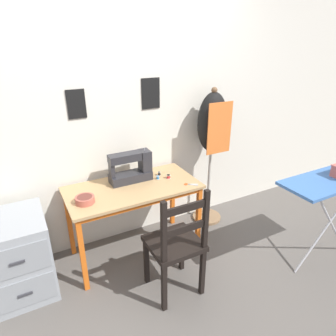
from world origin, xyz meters
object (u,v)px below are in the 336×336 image
thread_spool_near_machine (158,178)px  thread_spool_mid_table (159,174)px  filing_cabinet (19,256)px  fabric_bowl (85,200)px  dress_form (212,130)px  scissors (189,184)px  thread_spool_far_edge (168,177)px  sewing_machine (132,168)px  wooden_chair (176,245)px

thread_spool_near_machine → thread_spool_mid_table: size_ratio=0.89×
filing_cabinet → fabric_bowl: bearing=-7.3°
fabric_bowl → thread_spool_mid_table: bearing=13.2°
filing_cabinet → dress_form: (1.93, 0.16, 0.72)m
scissors → thread_spool_far_edge: 0.22m
sewing_machine → thread_spool_far_edge: (0.31, -0.12, -0.11)m
fabric_bowl → wooden_chair: (0.54, -0.52, -0.28)m
sewing_machine → wooden_chair: size_ratio=0.42×
scissors → dress_form: dress_form is taller
wooden_chair → filing_cabinet: wooden_chair is taller
thread_spool_mid_table → filing_cabinet: thread_spool_mid_table is taller
fabric_bowl → thread_spool_mid_table: 0.77m
thread_spool_far_edge → dress_form: 0.69m
dress_form → wooden_chair: bearing=-138.0°
dress_form → thread_spool_mid_table: bearing=-175.0°
thread_spool_near_machine → thread_spool_far_edge: 0.10m
sewing_machine → fabric_bowl: sewing_machine is taller
thread_spool_mid_table → dress_form: (0.63, 0.05, 0.33)m
sewing_machine → fabric_bowl: size_ratio=2.60×
thread_spool_mid_table → filing_cabinet: 1.36m
thread_spool_far_edge → wooden_chair: bearing=-113.1°
thread_spool_mid_table → thread_spool_far_edge: (0.05, -0.09, -0.00)m
scissors → thread_spool_near_machine: thread_spool_near_machine is taller
thread_spool_near_machine → filing_cabinet: bearing=-178.0°
thread_spool_near_machine → dress_form: 0.76m
fabric_bowl → thread_spool_near_machine: size_ratio=4.71×
wooden_chair → filing_cabinet: size_ratio=1.41×
wooden_chair → dress_form: size_ratio=0.64×
sewing_machine → thread_spool_far_edge: sewing_machine is taller
fabric_bowl → thread_spool_far_edge: (0.80, 0.08, -0.01)m
thread_spool_mid_table → dress_form: dress_form is taller
thread_spool_mid_table → sewing_machine: bearing=175.3°
wooden_chair → dress_form: 1.28m
sewing_machine → thread_spool_near_machine: 0.25m
dress_form → scissors: bearing=-144.0°
fabric_bowl → thread_spool_far_edge: size_ratio=3.78×
thread_spool_far_edge → filing_cabinet: (-1.35, -0.01, -0.39)m
filing_cabinet → sewing_machine: bearing=7.0°
sewing_machine → wooden_chair: sewing_machine is taller
wooden_chair → thread_spool_mid_table: bearing=73.4°
thread_spool_near_machine → filing_cabinet: size_ratio=0.05×
thread_spool_mid_table → fabric_bowl: bearing=-166.8°
thread_spool_near_machine → thread_spool_far_edge: bearing=-18.7°
thread_spool_mid_table → thread_spool_far_edge: bearing=-62.5°
sewing_machine → wooden_chair: 0.82m
thread_spool_near_machine → thread_spool_far_edge: thread_spool_far_edge is taller
thread_spool_far_edge → filing_cabinet: bearing=-179.5°
sewing_machine → wooden_chair: (0.05, -0.72, -0.38)m
filing_cabinet → dress_form: bearing=4.8°
fabric_bowl → wooden_chair: bearing=-44.3°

